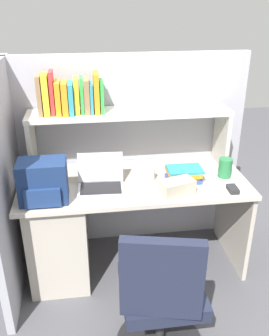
{
  "coord_description": "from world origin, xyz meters",
  "views": [
    {
      "loc": [
        -0.31,
        -2.31,
        1.94
      ],
      "look_at": [
        0.0,
        -0.05,
        0.85
      ],
      "focal_mm": 39.59,
      "sensor_mm": 36.0,
      "label": 1
    }
  ],
  "objects_px": {
    "backpack": "(43,182)",
    "paper_cup": "(149,174)",
    "laptop": "(101,181)",
    "office_chair": "(161,305)",
    "snack_canister": "(225,168)",
    "tissue_box": "(177,187)",
    "computer_mouse": "(233,189)"
  },
  "relations": [
    {
      "from": "computer_mouse",
      "to": "paper_cup",
      "type": "relative_size",
      "value": 1.05
    },
    {
      "from": "laptop",
      "to": "tissue_box",
      "type": "relative_size",
      "value": 1.47
    },
    {
      "from": "backpack",
      "to": "office_chair",
      "type": "bearing_deg",
      "value": -45.63
    },
    {
      "from": "tissue_box",
      "to": "office_chair",
      "type": "height_order",
      "value": "office_chair"
    },
    {
      "from": "paper_cup",
      "to": "laptop",
      "type": "bearing_deg",
      "value": -170.63
    },
    {
      "from": "laptop",
      "to": "backpack",
      "type": "xyz_separation_m",
      "value": [
        -0.36,
        -0.13,
        0.08
      ]
    },
    {
      "from": "backpack",
      "to": "computer_mouse",
      "type": "relative_size",
      "value": 2.88
    },
    {
      "from": "backpack",
      "to": "tissue_box",
      "type": "height_order",
      "value": "backpack"
    },
    {
      "from": "paper_cup",
      "to": "snack_canister",
      "type": "xyz_separation_m",
      "value": [
        0.55,
        -0.01,
        0.02
      ]
    },
    {
      "from": "laptop",
      "to": "tissue_box",
      "type": "distance_m",
      "value": 0.52
    },
    {
      "from": "laptop",
      "to": "computer_mouse",
      "type": "xyz_separation_m",
      "value": [
        0.87,
        -0.18,
        -0.03
      ]
    },
    {
      "from": "laptop",
      "to": "computer_mouse",
      "type": "distance_m",
      "value": 0.89
    },
    {
      "from": "backpack",
      "to": "tissue_box",
      "type": "xyz_separation_m",
      "value": [
        0.86,
        -0.04,
        -0.08
      ]
    },
    {
      "from": "tissue_box",
      "to": "paper_cup",
      "type": "bearing_deg",
      "value": 107.34
    },
    {
      "from": "laptop",
      "to": "snack_canister",
      "type": "bearing_deg",
      "value": 2.72
    },
    {
      "from": "tissue_box",
      "to": "snack_canister",
      "type": "relative_size",
      "value": 1.59
    },
    {
      "from": "laptop",
      "to": "snack_canister",
      "type": "xyz_separation_m",
      "value": [
        0.89,
        0.04,
        0.02
      ]
    },
    {
      "from": "paper_cup",
      "to": "office_chair",
      "type": "height_order",
      "value": "office_chair"
    },
    {
      "from": "computer_mouse",
      "to": "office_chair",
      "type": "relative_size",
      "value": 0.11
    },
    {
      "from": "office_chair",
      "to": "computer_mouse",
      "type": "bearing_deg",
      "value": -122.65
    },
    {
      "from": "laptop",
      "to": "office_chair",
      "type": "bearing_deg",
      "value": -70.81
    },
    {
      "from": "paper_cup",
      "to": "tissue_box",
      "type": "distance_m",
      "value": 0.26
    },
    {
      "from": "backpack",
      "to": "office_chair",
      "type": "height_order",
      "value": "backpack"
    },
    {
      "from": "computer_mouse",
      "to": "laptop",
      "type": "bearing_deg",
      "value": 169.79
    },
    {
      "from": "backpack",
      "to": "office_chair",
      "type": "distance_m",
      "value": 1.02
    },
    {
      "from": "tissue_box",
      "to": "office_chair",
      "type": "xyz_separation_m",
      "value": [
        -0.22,
        -0.61,
        -0.39
      ]
    },
    {
      "from": "tissue_box",
      "to": "office_chair",
      "type": "bearing_deg",
      "value": -126.5
    },
    {
      "from": "paper_cup",
      "to": "backpack",
      "type": "bearing_deg",
      "value": -165.49
    },
    {
      "from": "backpack",
      "to": "paper_cup",
      "type": "xyz_separation_m",
      "value": [
        0.71,
        0.18,
        -0.08
      ]
    },
    {
      "from": "paper_cup",
      "to": "snack_canister",
      "type": "distance_m",
      "value": 0.55
    },
    {
      "from": "computer_mouse",
      "to": "snack_canister",
      "type": "distance_m",
      "value": 0.23
    },
    {
      "from": "snack_canister",
      "to": "office_chair",
      "type": "height_order",
      "value": "office_chair"
    }
  ]
}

